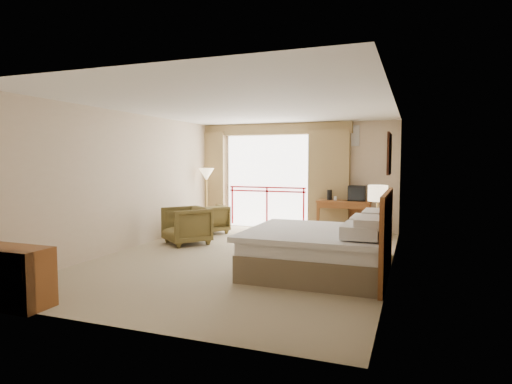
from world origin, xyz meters
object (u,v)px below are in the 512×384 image
at_px(wastebasket, 326,230).
at_px(bed, 321,249).
at_px(armchair_far, 210,233).
at_px(tv, 357,193).
at_px(armchair_near, 187,244).
at_px(dresser, 8,276).
at_px(table_lamp, 378,194).
at_px(desk, 344,208).
at_px(floor_lamp, 206,177).
at_px(nightstand, 377,239).
at_px(side_table, 199,220).

bearing_deg(wastebasket, bed, -80.22).
xyz_separation_m(bed, armchair_far, (-3.28, 2.72, -0.38)).
bearing_deg(tv, wastebasket, -159.60).
relative_size(tv, armchair_near, 0.46).
bearing_deg(dresser, table_lamp, 48.45).
bearing_deg(desk, bed, -85.25).
relative_size(armchair_far, dresser, 0.69).
xyz_separation_m(bed, table_lamp, (0.71, 1.52, 0.77)).
bearing_deg(floor_lamp, desk, 6.48).
relative_size(bed, nightstand, 3.19).
xyz_separation_m(bed, armchair_near, (-3.15, 1.33, -0.38)).
distance_m(desk, wastebasket, 0.84).
bearing_deg(armchair_near, nightstand, 40.21).
bearing_deg(armchair_near, side_table, 140.81).
distance_m(nightstand, side_table, 4.14).
xyz_separation_m(armchair_far, floor_lamp, (-0.42, 0.64, 1.34)).
bearing_deg(wastebasket, desk, 63.31).
xyz_separation_m(nightstand, table_lamp, (-0.00, 0.05, 0.82)).
height_order(tv, armchair_far, tv).
distance_m(tv, side_table, 3.76).
relative_size(armchair_near, side_table, 1.60).
bearing_deg(armchair_far, floor_lamp, -108.57).
bearing_deg(desk, wastebasket, -115.49).
distance_m(desk, tv, 0.47).
distance_m(nightstand, armchair_far, 4.20).
relative_size(table_lamp, desk, 0.50).
relative_size(desk, tv, 3.11).
bearing_deg(tv, side_table, -179.12).
distance_m(wastebasket, dresser, 6.53).
bearing_deg(armchair_far, nightstand, 110.58).
bearing_deg(dresser, armchair_far, 91.28).
relative_size(side_table, floor_lamp, 0.34).
bearing_deg(floor_lamp, armchair_far, -56.56).
relative_size(wastebasket, floor_lamp, 0.20).
xyz_separation_m(bed, wastebasket, (-0.54, 3.15, -0.22)).
bearing_deg(dresser, armchair_near, 89.58).
bearing_deg(armchair_far, tv, 144.23).
xyz_separation_m(table_lamp, floor_lamp, (-4.41, 1.84, 0.19)).
bearing_deg(side_table, table_lamp, -10.29).
xyz_separation_m(wastebasket, side_table, (-2.81, -0.88, 0.22)).
height_order(wastebasket, floor_lamp, floor_lamp).
bearing_deg(wastebasket, armchair_near, -145.17).
bearing_deg(desk, dresser, -113.31).
relative_size(bed, table_lamp, 3.43).
height_order(tv, armchair_near, tv).
relative_size(armchair_far, armchair_near, 0.87).
height_order(desk, armchair_near, desk).
relative_size(table_lamp, armchair_far, 0.83).
distance_m(nightstand, tv, 2.41).
height_order(nightstand, armchair_near, nightstand).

